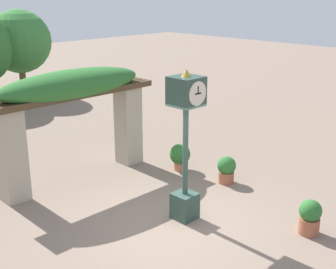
# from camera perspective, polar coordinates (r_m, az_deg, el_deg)

# --- Properties ---
(ground_plane) EXTENTS (60.00, 60.00, 0.00)m
(ground_plane) POSITION_cam_1_polar(r_m,az_deg,el_deg) (9.89, 0.24, -10.71)
(ground_plane) COLOR #7F6B5B
(pedestal_clock) EXTENTS (0.58, 0.63, 3.18)m
(pedestal_clock) POSITION_cam_1_polar(r_m,az_deg,el_deg) (9.38, 2.16, -0.15)
(pedestal_clock) COLOR #2D473D
(pedestal_clock) RESTS_ON ground
(pergola) EXTENTS (4.59, 1.15, 2.80)m
(pergola) POSITION_cam_1_polar(r_m,az_deg,el_deg) (11.60, -11.50, 4.14)
(pergola) COLOR #A89E89
(pergola) RESTS_ON ground
(potted_plant_near_left) EXTENTS (0.46, 0.46, 0.69)m
(potted_plant_near_left) POSITION_cam_1_polar(r_m,az_deg,el_deg) (11.72, 7.14, -4.19)
(potted_plant_near_left) COLOR #9E563D
(potted_plant_near_left) RESTS_ON ground
(potted_plant_near_right) EXTENTS (0.45, 0.45, 0.72)m
(potted_plant_near_right) POSITION_cam_1_polar(r_m,az_deg,el_deg) (9.74, 16.91, -9.54)
(potted_plant_near_right) COLOR #9E563D
(potted_plant_near_right) RESTS_ON ground
(potted_plant_far_left) EXTENTS (0.55, 0.55, 0.72)m
(potted_plant_far_left) POSITION_cam_1_polar(r_m,az_deg,el_deg) (12.43, 1.47, -2.58)
(potted_plant_far_left) COLOR #B26B4C
(potted_plant_far_left) RESTS_ON ground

